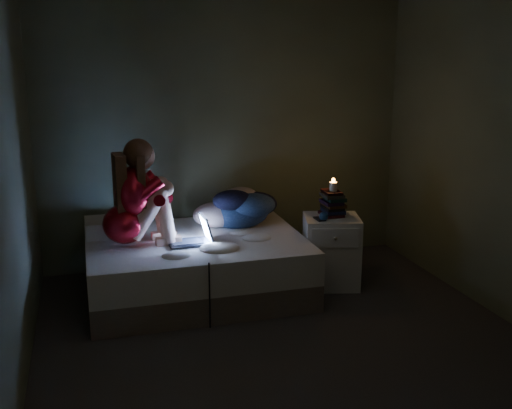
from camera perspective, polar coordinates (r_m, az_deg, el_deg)
name	(u,v)px	position (r m, az deg, el deg)	size (l,w,h in m)	color
floor	(287,343)	(4.61, 2.89, -12.83)	(3.60, 3.80, 0.02)	#2A2625
wall_back	(226,134)	(6.00, -2.87, 6.66)	(3.60, 0.02, 2.60)	#434B36
wall_front	(447,256)	(2.51, 17.46, -4.65)	(3.60, 0.02, 2.60)	#434B36
wall_left	(7,184)	(3.99, -22.32, 1.79)	(0.02, 3.80, 2.60)	#434B36
bed	(196,266)	(5.38, -5.62, -5.77)	(1.85, 1.39, 0.51)	beige
pillow	(114,226)	(5.52, -13.22, -2.01)	(0.49, 0.35, 0.14)	silver
woman	(123,194)	(5.07, -12.35, 1.01)	(0.56, 0.36, 0.90)	maroon
laptop	(189,230)	(5.11, -6.32, -2.36)	(0.36, 0.25, 0.25)	black
clothes_pile	(238,206)	(5.63, -1.72, -0.13)	(0.61, 0.49, 0.36)	#142745
nightstand	(331,251)	(5.56, 7.05, -4.38)	(0.48, 0.43, 0.65)	silver
book_stack	(333,202)	(5.48, 7.21, 0.24)	(0.19, 0.25, 0.25)	black
candle	(333,184)	(5.45, 7.26, 1.94)	(0.07, 0.07, 0.08)	beige
phone	(323,220)	(5.35, 6.28, -1.44)	(0.07, 0.14, 0.01)	black
blue_orb	(328,217)	(5.32, 6.75, -1.15)	(0.08, 0.08, 0.08)	navy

